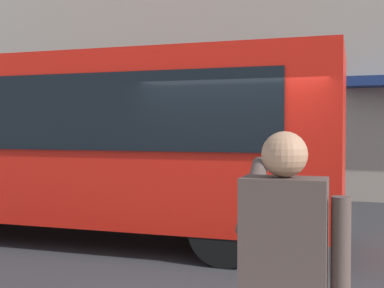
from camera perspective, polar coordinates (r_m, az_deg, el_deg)
ground_plane at (r=7.37m, az=5.42°, el=-12.86°), size 60.00×60.00×0.00m
red_bus at (r=8.92m, az=-13.53°, el=0.59°), size 9.05×2.54×3.08m
pedestrian_photographer at (r=2.52m, az=10.50°, el=-14.88°), size 0.53×0.52×1.70m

